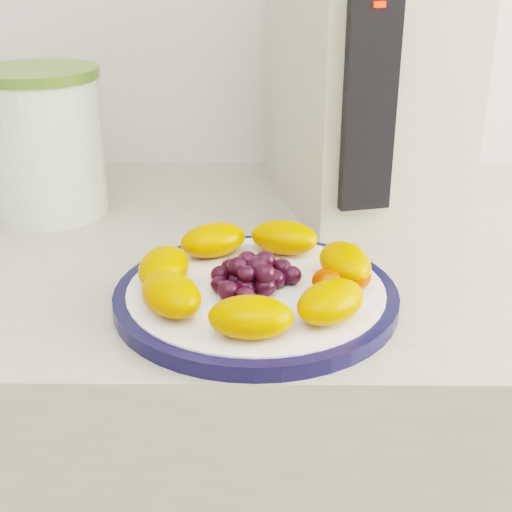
{
  "coord_description": "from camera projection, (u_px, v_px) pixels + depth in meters",
  "views": [
    {
      "loc": [
        0.08,
        0.43,
        1.22
      ],
      "look_at": [
        0.08,
        1.04,
        0.95
      ],
      "focal_mm": 50.0,
      "sensor_mm": 36.0,
      "label": 1
    }
  ],
  "objects": [
    {
      "name": "fruit_plate",
      "position": [
        256.0,
        273.0,
        0.67
      ],
      "size": [
        0.23,
        0.23,
        0.03
      ],
      "color": "#CE6300",
      "rests_on": "plate_face"
    },
    {
      "name": "plate_face",
      "position": [
        256.0,
        296.0,
        0.68
      ],
      "size": [
        0.24,
        0.24,
        0.02
      ],
      "primitive_type": "cylinder",
      "color": "white",
      "rests_on": "counter"
    },
    {
      "name": "plate_rim",
      "position": [
        256.0,
        297.0,
        0.68
      ],
      "size": [
        0.27,
        0.27,
        0.01
      ],
      "primitive_type": "cylinder",
      "color": "#0E1036",
      "rests_on": "counter"
    },
    {
      "name": "appliance_body",
      "position": [
        365.0,
        78.0,
        0.87
      ],
      "size": [
        0.24,
        0.3,
        0.33
      ],
      "primitive_type": "cube",
      "rotation": [
        0.0,
        0.0,
        0.23
      ],
      "color": "#B9B29C",
      "rests_on": "counter"
    },
    {
      "name": "appliance_led",
      "position": [
        379.0,
        4.0,
        0.7
      ],
      "size": [
        0.01,
        0.01,
        0.01
      ],
      "primitive_type": "cube",
      "rotation": [
        0.0,
        0.0,
        0.23
      ],
      "color": "#FF0C05",
      "rests_on": "appliance_panel"
    },
    {
      "name": "canister",
      "position": [
        46.0,
        148.0,
        0.88
      ],
      "size": [
        0.18,
        0.18,
        0.17
      ],
      "primitive_type": "cylinder",
      "rotation": [
        0.0,
        0.0,
        -0.36
      ],
      "color": "#3B6D11",
      "rests_on": "counter"
    },
    {
      "name": "canister_lid",
      "position": [
        36.0,
        73.0,
        0.84
      ],
      "size": [
        0.19,
        0.19,
        0.01
      ],
      "primitive_type": "cylinder",
      "rotation": [
        0.0,
        0.0,
        -0.36
      ],
      "color": "#4F6F2B",
      "rests_on": "canister"
    },
    {
      "name": "appliance_panel",
      "position": [
        369.0,
        98.0,
        0.74
      ],
      "size": [
        0.06,
        0.03,
        0.24
      ],
      "primitive_type": "cube",
      "rotation": [
        0.0,
        0.0,
        0.23
      ],
      "color": "black",
      "rests_on": "appliance_body"
    }
  ]
}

